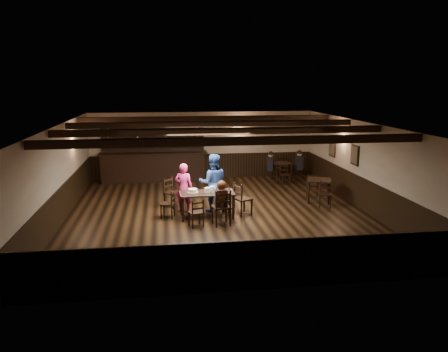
{
  "coord_description": "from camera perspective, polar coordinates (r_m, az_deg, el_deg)",
  "views": [
    {
      "loc": [
        -1.56,
        -12.53,
        3.91
      ],
      "look_at": [
        0.21,
        0.2,
        1.11
      ],
      "focal_mm": 35.0,
      "sensor_mm": 36.0,
      "label": 1
    }
  ],
  "objects": [
    {
      "name": "chair_near_left",
      "position": [
        11.92,
        -3.57,
        -4.57
      ],
      "size": [
        0.45,
        0.44,
        0.78
      ],
      "color": "black",
      "rests_on": "ground"
    },
    {
      "name": "back_table_a",
      "position": [
        14.67,
        12.3,
        -0.84
      ],
      "size": [
        0.98,
        0.98,
        0.75
      ],
      "color": "black",
      "rests_on": "ground"
    },
    {
      "name": "salt_shaker",
      "position": [
        12.65,
        -0.75,
        -1.93
      ],
      "size": [
        0.04,
        0.04,
        0.09
      ],
      "primitive_type": "cylinder",
      "color": "silver",
      "rests_on": "dining_table"
    },
    {
      "name": "bar_counter",
      "position": [
        17.55,
        -9.18,
        1.69
      ],
      "size": [
        4.24,
        0.7,
        2.2
      ],
      "color": "black",
      "rests_on": "ground"
    },
    {
      "name": "tea_light",
      "position": [
        12.76,
        -2.25,
        -1.92
      ],
      "size": [
        0.05,
        0.05,
        0.06
      ],
      "color": "#A5A8AD",
      "rests_on": "dining_table"
    },
    {
      "name": "plate_stack_a",
      "position": [
        12.59,
        -2.21,
        -1.87
      ],
      "size": [
        0.16,
        0.16,
        0.15
      ],
      "primitive_type": "cylinder",
      "color": "white",
      "rests_on": "dining_table"
    },
    {
      "name": "dining_table",
      "position": [
        12.69,
        -2.27,
        -2.5
      ],
      "size": [
        1.58,
        0.82,
        0.75
      ],
      "color": "black",
      "rests_on": "ground"
    },
    {
      "name": "bg_patron_right",
      "position": [
        17.55,
        9.8,
        2.09
      ],
      "size": [
        0.23,
        0.37,
        0.77
      ],
      "color": "black",
      "rests_on": "ground"
    },
    {
      "name": "room_shell",
      "position": [
        12.85,
        -0.77,
        2.61
      ],
      "size": [
        9.02,
        10.02,
        2.71
      ],
      "color": "beige",
      "rests_on": "ground"
    },
    {
      "name": "drink_glass",
      "position": [
        12.78,
        -1.25,
        -1.74
      ],
      "size": [
        0.07,
        0.07,
        0.11
      ],
      "primitive_type": "cylinder",
      "color": "silver",
      "rests_on": "dining_table"
    },
    {
      "name": "cake",
      "position": [
        12.69,
        -4.11,
        -1.93
      ],
      "size": [
        0.33,
        0.33,
        0.1
      ],
      "color": "white",
      "rests_on": "dining_table"
    },
    {
      "name": "pepper_shaker",
      "position": [
        12.6,
        -0.51,
        -2.0
      ],
      "size": [
        0.04,
        0.04,
        0.09
      ],
      "primitive_type": "cylinder",
      "color": "#A5A8AD",
      "rests_on": "dining_table"
    },
    {
      "name": "menu_red",
      "position": [
        12.65,
        -0.14,
        -2.14
      ],
      "size": [
        0.31,
        0.22,
        0.0
      ],
      "primitive_type": "cube",
      "rotation": [
        0.0,
        0.0,
        -0.02
      ],
      "color": "maroon",
      "rests_on": "dining_table"
    },
    {
      "name": "back_table_b",
      "position": [
        17.47,
        7.49,
        1.42
      ],
      "size": [
        0.78,
        0.78,
        0.75
      ],
      "color": "black",
      "rests_on": "ground"
    },
    {
      "name": "bg_patron_left",
      "position": [
        17.23,
        6.1,
        1.98
      ],
      "size": [
        0.33,
        0.42,
        0.75
      ],
      "color": "black",
      "rests_on": "ground"
    },
    {
      "name": "plate_stack_b",
      "position": [
        12.68,
        -1.58,
        -1.72
      ],
      "size": [
        0.15,
        0.15,
        0.17
      ],
      "primitive_type": "cylinder",
      "color": "white",
      "rests_on": "dining_table"
    },
    {
      "name": "woman_pink",
      "position": [
        13.25,
        -5.28,
        -1.53
      ],
      "size": [
        0.63,
        0.51,
        1.51
      ],
      "primitive_type": "imported",
      "rotation": [
        0.0,
        0.0,
        2.82
      ],
      "color": "#F63A89",
      "rests_on": "ground"
    },
    {
      "name": "man_blue",
      "position": [
        13.26,
        -1.45,
        -0.89
      ],
      "size": [
        0.9,
        0.73,
        1.77
      ],
      "primitive_type": "imported",
      "rotation": [
        0.0,
        0.0,
        3.07
      ],
      "color": "navy",
      "rests_on": "ground"
    },
    {
      "name": "chair_end_right",
      "position": [
        12.91,
        2.17,
        -2.7
      ],
      "size": [
        0.58,
        0.59,
        0.98
      ],
      "color": "black",
      "rests_on": "ground"
    },
    {
      "name": "ground",
      "position": [
        13.22,
        -0.77,
        -4.9
      ],
      "size": [
        10.0,
        10.0,
        0.0
      ],
      "primitive_type": "plane",
      "color": "black",
      "rests_on": "ground"
    },
    {
      "name": "chair_end_left",
      "position": [
        12.78,
        -7.07,
        -3.33
      ],
      "size": [
        0.45,
        0.47,
        0.83
      ],
      "color": "black",
      "rests_on": "ground"
    },
    {
      "name": "chair_far_pushed",
      "position": [
        13.87,
        -6.99,
        -1.8
      ],
      "size": [
        0.61,
        0.61,
        0.95
      ],
      "color": "black",
      "rests_on": "ground"
    },
    {
      "name": "seated_person",
      "position": [
        11.96,
        -0.35,
        -2.61
      ],
      "size": [
        0.34,
        0.51,
        0.83
      ],
      "color": "black",
      "rests_on": "ground"
    },
    {
      "name": "chair_near_right",
      "position": [
        11.96,
        -0.23,
        -3.81
      ],
      "size": [
        0.54,
        0.52,
        1.01
      ],
      "color": "black",
      "rests_on": "ground"
    },
    {
      "name": "menu_blue",
      "position": [
        12.83,
        0.06,
        -1.93
      ],
      "size": [
        0.27,
        0.2,
        0.0
      ],
      "primitive_type": "cube",
      "rotation": [
        0.0,
        0.0,
        0.1
      ],
      "color": "#0D1244",
      "rests_on": "dining_table"
    }
  ]
}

